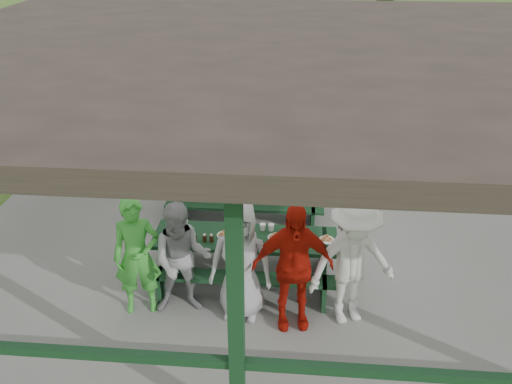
# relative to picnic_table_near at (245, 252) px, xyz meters

# --- Properties ---
(ground) EXTENTS (90.00, 90.00, 0.00)m
(ground) POSITION_rel_picnic_table_near_xyz_m (0.19, 1.20, -0.58)
(ground) COLOR #34581B
(ground) RESTS_ON ground
(concrete_slab) EXTENTS (10.00, 8.00, 0.10)m
(concrete_slab) POSITION_rel_picnic_table_near_xyz_m (0.19, 1.20, -0.53)
(concrete_slab) COLOR slate
(concrete_slab) RESTS_ON ground
(pavilion_structure) EXTENTS (10.60, 8.60, 3.24)m
(pavilion_structure) POSITION_rel_picnic_table_near_xyz_m (0.19, 1.20, 2.59)
(pavilion_structure) COLOR black
(pavilion_structure) RESTS_ON concrete_slab
(picnic_table_near) EXTENTS (2.65, 1.39, 0.75)m
(picnic_table_near) POSITION_rel_picnic_table_near_xyz_m (0.00, 0.00, 0.00)
(picnic_table_near) COLOR black
(picnic_table_near) RESTS_ON concrete_slab
(picnic_table_far) EXTENTS (2.71, 1.39, 0.75)m
(picnic_table_far) POSITION_rel_picnic_table_near_xyz_m (-0.17, 2.00, 0.00)
(picnic_table_far) COLOR black
(picnic_table_far) RESTS_ON concrete_slab
(table_setting) EXTENTS (2.34, 0.45, 0.10)m
(table_setting) POSITION_rel_picnic_table_near_xyz_m (-0.06, 0.03, 0.31)
(table_setting) COLOR white
(table_setting) RESTS_ON picnic_table_near
(contestant_green) EXTENTS (0.71, 0.55, 1.73)m
(contestant_green) POSITION_rel_picnic_table_near_xyz_m (-1.35, -0.79, 0.39)
(contestant_green) COLOR green
(contestant_green) RESTS_ON concrete_slab
(contestant_grey_left) EXTENTS (0.89, 0.75, 1.64)m
(contestant_grey_left) POSITION_rel_picnic_table_near_xyz_m (-0.76, -0.75, 0.35)
(contestant_grey_left) COLOR gray
(contestant_grey_left) RESTS_ON concrete_slab
(contestant_grey_mid) EXTENTS (0.85, 0.58, 1.69)m
(contestant_grey_mid) POSITION_rel_picnic_table_near_xyz_m (0.02, -0.76, 0.37)
(contestant_grey_mid) COLOR #9C9D9F
(contestant_grey_mid) RESTS_ON concrete_slab
(contestant_red) EXTENTS (1.11, 0.59, 1.80)m
(contestant_red) POSITION_rel_picnic_table_near_xyz_m (0.70, -0.90, 0.42)
(contestant_red) COLOR #A71309
(contestant_red) RESTS_ON concrete_slab
(contestant_white_fedora) EXTENTS (1.33, 1.03, 1.87)m
(contestant_white_fedora) POSITION_rel_picnic_table_near_xyz_m (1.47, -0.76, 0.43)
(contestant_white_fedora) COLOR beige
(contestant_white_fedora) RESTS_ON concrete_slab
(spectator_lblue) EXTENTS (1.49, 0.93, 1.53)m
(spectator_lblue) POSITION_rel_picnic_table_near_xyz_m (-0.46, 2.80, 0.29)
(spectator_lblue) COLOR #99D6ED
(spectator_lblue) RESTS_ON concrete_slab
(spectator_blue) EXTENTS (0.79, 0.67, 1.84)m
(spectator_blue) POSITION_rel_picnic_table_near_xyz_m (-1.21, 3.26, 0.45)
(spectator_blue) COLOR #3E6AA2
(spectator_blue) RESTS_ON concrete_slab
(spectator_grey) EXTENTS (0.83, 0.74, 1.42)m
(spectator_grey) POSITION_rel_picnic_table_near_xyz_m (1.58, 2.90, 0.23)
(spectator_grey) COLOR gray
(spectator_grey) RESTS_ON concrete_slab
(pickup_truck) EXTENTS (5.37, 3.17, 1.40)m
(pickup_truck) POSITION_rel_picnic_table_near_xyz_m (3.97, 10.00, 0.12)
(pickup_truck) COLOR silver
(pickup_truck) RESTS_ON ground
(farm_trailer) EXTENTS (3.57, 1.79, 1.24)m
(farm_trailer) POSITION_rel_picnic_table_near_xyz_m (-2.59, 8.99, 0.04)
(farm_trailer) COLOR navy
(farm_trailer) RESTS_ON ground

